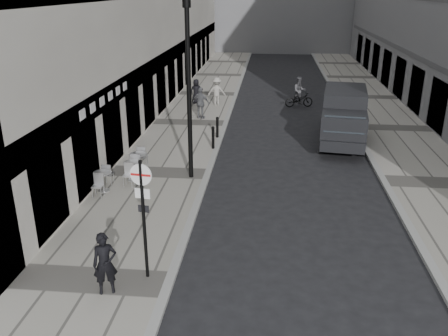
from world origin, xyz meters
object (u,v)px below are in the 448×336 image
(walking_man, at_px, (105,264))
(sign_post, at_px, (143,204))
(panel_van, at_px, (344,114))
(lamppost, at_px, (189,82))
(cyclist, at_px, (299,95))

(walking_man, distance_m, sign_post, 1.69)
(sign_post, height_order, panel_van, sign_post)
(sign_post, distance_m, lamppost, 7.20)
(walking_man, bearing_deg, sign_post, 21.73)
(sign_post, distance_m, panel_van, 14.17)
(lamppost, xyz_separation_m, panel_van, (6.62, 5.52, -2.47))
(walking_man, xyz_separation_m, lamppost, (0.82, 7.75, 2.97))
(sign_post, xyz_separation_m, panel_van, (6.62, 12.51, -0.78))
(lamppost, height_order, panel_van, lamppost)
(lamppost, bearing_deg, panel_van, 39.78)
(lamppost, bearing_deg, sign_post, -90.00)
(cyclist, bearing_deg, panel_van, -89.30)
(walking_man, xyz_separation_m, panel_van, (7.45, 13.27, 0.49))
(sign_post, bearing_deg, walking_man, -129.80)
(cyclist, bearing_deg, walking_man, -118.53)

